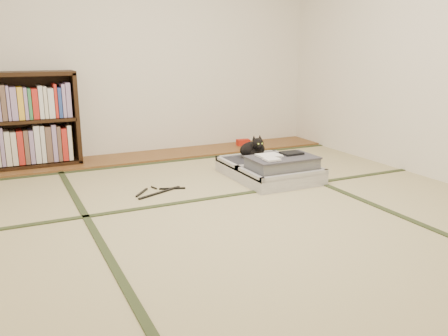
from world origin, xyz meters
name	(u,v)px	position (x,y,z in m)	size (l,w,h in m)	color
floor	(239,214)	(0.00, 0.00, 0.00)	(4.50, 4.50, 0.00)	tan
wood_strip	(154,156)	(0.00, 2.00, 0.01)	(4.00, 0.50, 0.02)	brown
red_item	(243,142)	(1.11, 2.03, 0.06)	(0.15, 0.09, 0.07)	#AC1C0D
tatami_borders	(211,194)	(0.00, 0.49, 0.00)	(4.00, 4.50, 0.01)	#2D381E
bookcase	(3,124)	(-1.45, 2.07, 0.45)	(1.37, 0.31, 0.92)	black
suitcase	(271,169)	(0.69, 0.70, 0.09)	(0.66, 0.88, 0.26)	silver
cat	(254,149)	(0.67, 0.99, 0.22)	(0.29, 0.30, 0.24)	black
cable_coil	(268,155)	(0.85, 1.03, 0.14)	(0.09, 0.09, 0.02)	white
hanger	(158,191)	(-0.36, 0.74, 0.01)	(0.44, 0.29, 0.01)	black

